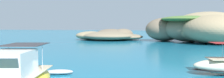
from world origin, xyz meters
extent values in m
ellipsoid|color=#84755B|center=(8.63, 57.30, 3.56)|extent=(17.53, 16.36, 7.12)
ellipsoid|color=#9E8966|center=(13.04, 59.14, 4.12)|extent=(22.82, 23.70, 8.24)
ellipsoid|color=#756651|center=(1.44, 59.57, 3.35)|extent=(14.23, 15.46, 6.70)
ellipsoid|color=#9E8966|center=(13.90, 51.65, 3.56)|extent=(18.43, 19.32, 7.12)
ellipsoid|color=#9E8966|center=(13.44, 55.56, 2.76)|extent=(21.48, 20.27, 5.52)
ellipsoid|color=#517538|center=(8.04, 55.36, 6.20)|extent=(14.66, 13.32, 1.72)
ellipsoid|color=#84755B|center=(-11.93, 62.44, 0.98)|extent=(18.72, 18.16, 1.95)
ellipsoid|color=#9E8966|center=(-21.14, 58.93, 1.32)|extent=(13.44, 13.44, 2.64)
ellipsoid|color=#84755B|center=(-15.32, 58.04, 1.33)|extent=(16.22, 14.69, 2.66)
ellipsoid|color=#756651|center=(-11.91, 63.34, 1.72)|extent=(7.80, 9.45, 3.44)
ellipsoid|color=#756651|center=(-15.93, 63.65, 1.68)|extent=(11.42, 13.30, 3.36)
cube|color=#C6B793|center=(-2.49, -0.83, 1.63)|extent=(4.13, 6.22, 0.06)
cube|color=silver|center=(-2.13, -2.07, 2.39)|extent=(2.90, 3.40, 1.45)
cube|color=#333338|center=(-2.78, 0.17, 3.29)|extent=(3.20, 3.67, 0.04)
cylinder|color=silver|center=(-1.74, 0.47, 2.46)|extent=(0.03, 0.03, 1.66)
cylinder|color=silver|center=(-3.83, -0.13, 2.46)|extent=(0.03, 0.03, 1.66)
cylinder|color=silver|center=(10.57, 12.12, 2.18)|extent=(0.03, 0.03, 1.47)
ellipsoid|color=#B2B2B2|center=(-4.05, 6.89, 0.22)|extent=(2.82, 2.02, 0.44)
cube|color=#9E998E|center=(-4.05, 6.89, 0.28)|extent=(1.91, 1.26, 0.06)
cube|color=black|center=(-5.34, 6.35, 0.40)|extent=(0.26, 0.26, 0.36)
camera|label=1|loc=(7.11, -13.56, 4.54)|focal=39.85mm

